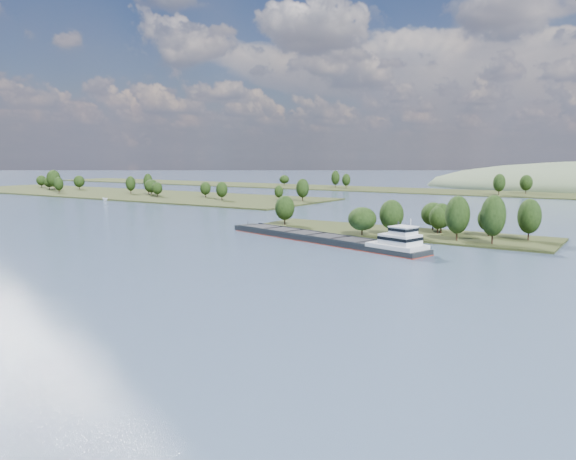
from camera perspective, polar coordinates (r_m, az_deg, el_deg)
The scene contains 6 objects.
ground at distance 135.45m, azimuth 1.16°, elevation -3.28°, with size 1800.00×1800.00×0.00m, color #394B63.
tree_island at distance 184.19m, azimuth 12.55°, elevation 0.68°, with size 100.00×32.56×15.18m.
left_bank at distance 393.16m, azimuth -16.88°, elevation 3.65°, with size 300.00×80.00×16.24m.
back_shoreline at distance 398.19m, azimuth 24.24°, elevation 3.32°, with size 900.00×60.00×14.80m.
cargo_barge at distance 165.25m, azimuth 4.50°, elevation -0.89°, with size 74.22×28.20×10.08m.
motorboat at distance 336.29m, azimuth -18.08°, elevation 3.00°, with size 1.90×5.06×1.96m, color white.
Camera 1 is at (70.06, 6.90, 25.40)m, focal length 35.00 mm.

